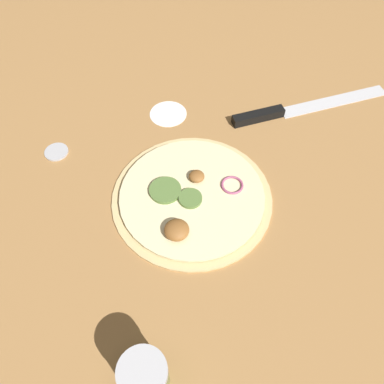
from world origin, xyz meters
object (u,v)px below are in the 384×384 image
at_px(pizza, 191,197).
at_px(loose_cap, 56,151).
at_px(knife, 284,111).
at_px(spice_jar, 145,377).

bearing_deg(pizza, loose_cap, 81.36).
xyz_separation_m(pizza, knife, (0.25, -0.13, -0.00)).
distance_m(knife, spice_jar, 0.55).
distance_m(knife, loose_cap, 0.45).
distance_m(pizza, loose_cap, 0.27).
distance_m(spice_jar, loose_cap, 0.44).
distance_m(pizza, knife, 0.28).
bearing_deg(knife, pizza, -149.44).
relative_size(knife, loose_cap, 7.01).
xyz_separation_m(pizza, spice_jar, (-0.29, -0.01, 0.03)).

